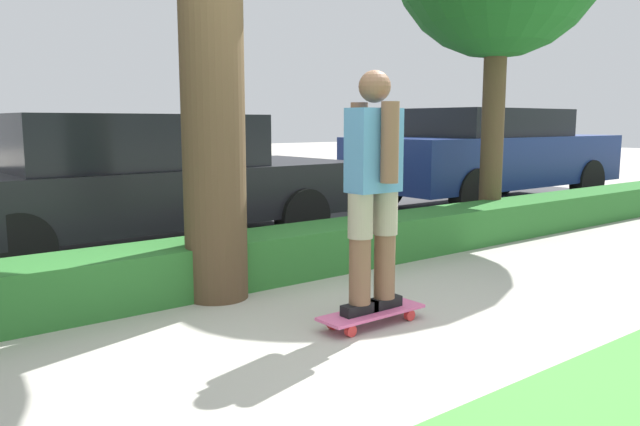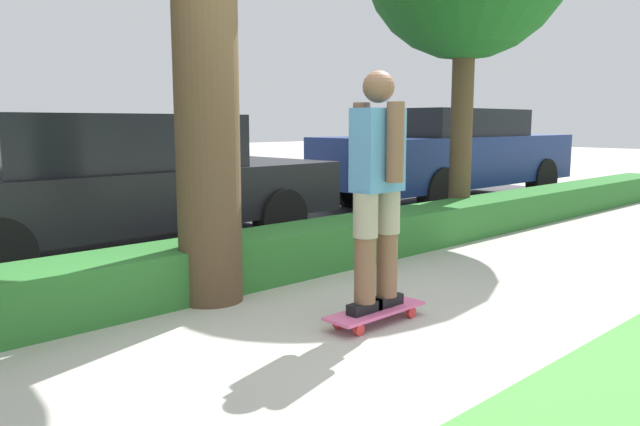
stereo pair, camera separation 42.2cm
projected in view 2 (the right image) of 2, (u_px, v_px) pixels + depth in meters
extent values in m
plane|color=#ADA89E|center=(379.00, 333.00, 3.96)|extent=(60.00, 60.00, 0.00)
cube|color=#38383A|center=(95.00, 242.00, 6.97)|extent=(18.36, 5.00, 0.01)
cube|color=#2D702D|center=(230.00, 262.00, 5.07)|extent=(18.36, 0.60, 0.40)
cube|color=#DB5B93|center=(376.00, 311.00, 4.15)|extent=(0.77, 0.24, 0.02)
cylinder|color=red|center=(411.00, 312.00, 4.27)|extent=(0.08, 0.04, 0.08)
cylinder|color=red|center=(391.00, 307.00, 4.40)|extent=(0.08, 0.04, 0.08)
cylinder|color=red|center=(359.00, 330.00, 3.91)|extent=(0.08, 0.04, 0.08)
cylinder|color=red|center=(338.00, 323.00, 4.04)|extent=(0.08, 0.04, 0.08)
cube|color=black|center=(365.00, 307.00, 4.07)|extent=(0.26, 0.09, 0.07)
cylinder|color=brown|center=(365.00, 248.00, 4.01)|extent=(0.14, 0.14, 0.72)
cylinder|color=gray|center=(366.00, 215.00, 3.98)|extent=(0.16, 0.16, 0.29)
cube|color=black|center=(386.00, 301.00, 4.22)|extent=(0.26, 0.09, 0.07)
cylinder|color=brown|center=(387.00, 244.00, 4.16)|extent=(0.14, 0.14, 0.72)
cylinder|color=gray|center=(388.00, 212.00, 4.13)|extent=(0.16, 0.16, 0.29)
cube|color=#4C84B7|center=(378.00, 150.00, 4.00)|extent=(0.34, 0.19, 0.53)
cylinder|color=brown|center=(395.00, 142.00, 3.89)|extent=(0.11, 0.11, 0.50)
cylinder|color=brown|center=(361.00, 141.00, 4.09)|extent=(0.11, 0.11, 0.50)
sphere|color=brown|center=(379.00, 87.00, 3.94)|extent=(0.20, 0.20, 0.20)
cylinder|color=brown|center=(206.00, 83.00, 4.46)|extent=(0.47, 0.47, 3.21)
cylinder|color=brown|center=(462.00, 123.00, 7.66)|extent=(0.27, 0.27, 2.64)
cube|color=black|center=(119.00, 195.00, 6.35)|extent=(4.70, 1.89, 0.56)
cube|color=black|center=(104.00, 142.00, 6.18)|extent=(2.46, 1.63, 0.53)
cylinder|color=black|center=(280.00, 217.00, 6.79)|extent=(0.62, 0.21, 0.62)
cylinder|color=black|center=(198.00, 203.00, 7.97)|extent=(0.62, 0.21, 0.62)
cube|color=navy|center=(450.00, 159.00, 10.17)|extent=(4.78, 1.87, 0.75)
cube|color=black|center=(446.00, 123.00, 9.99)|extent=(2.49, 1.64, 0.42)
cylinder|color=black|center=(542.00, 179.00, 10.63)|extent=(0.72, 0.22, 0.72)
cylinder|color=black|center=(457.00, 174.00, 11.85)|extent=(0.72, 0.22, 0.72)
cylinder|color=black|center=(439.00, 193.00, 8.61)|extent=(0.72, 0.22, 0.72)
cylinder|color=black|center=(350.00, 184.00, 9.83)|extent=(0.72, 0.22, 0.72)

